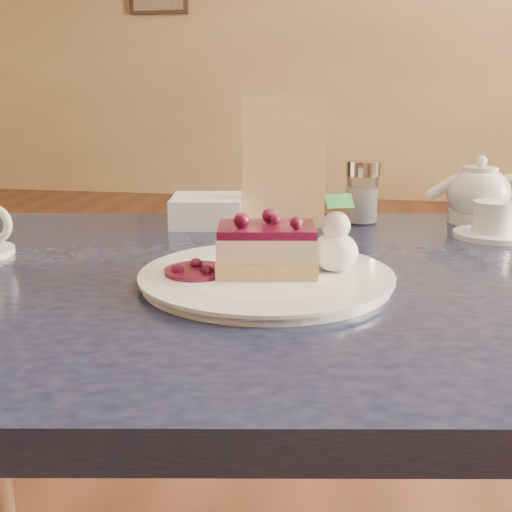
% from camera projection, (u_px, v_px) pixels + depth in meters
% --- Properties ---
extents(main_table, '(1.22, 0.92, 0.70)m').
position_uv_depth(main_table, '(266.00, 328.00, 0.80)').
color(main_table, '#1F2639').
rests_on(main_table, ground).
extents(dessert_plate, '(0.28, 0.28, 0.01)m').
position_uv_depth(dessert_plate, '(266.00, 278.00, 0.73)').
color(dessert_plate, white).
rests_on(dessert_plate, main_table).
extents(cheesecake_slice, '(0.12, 0.10, 0.06)m').
position_uv_depth(cheesecake_slice, '(266.00, 250.00, 0.72)').
color(cheesecake_slice, tan).
rests_on(cheesecake_slice, dessert_plate).
extents(whipped_cream, '(0.05, 0.05, 0.05)m').
position_uv_depth(whipped_cream, '(335.00, 251.00, 0.73)').
color(whipped_cream, white).
rests_on(whipped_cream, dessert_plate).
extents(berry_sauce, '(0.07, 0.07, 0.01)m').
position_uv_depth(berry_sauce, '(197.00, 271.00, 0.73)').
color(berry_sauce, '#370424').
rests_on(berry_sauce, dessert_plate).
extents(tea_set, '(0.16, 0.22, 0.10)m').
position_uv_depth(tea_set, '(480.00, 201.00, 1.03)').
color(tea_set, white).
rests_on(tea_set, main_table).
extents(menu_card, '(0.13, 0.05, 0.20)m').
position_uv_depth(menu_card, '(284.00, 163.00, 1.01)').
color(menu_card, '#FBF0C4').
rests_on(menu_card, main_table).
extents(sugar_shaker, '(0.06, 0.06, 0.10)m').
position_uv_depth(sugar_shaker, '(362.00, 192.00, 1.05)').
color(sugar_shaker, white).
rests_on(sugar_shaker, main_table).
extents(napkin_stack, '(0.13, 0.13, 0.05)m').
position_uv_depth(napkin_stack, '(207.00, 211.00, 1.04)').
color(napkin_stack, white).
rests_on(napkin_stack, main_table).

